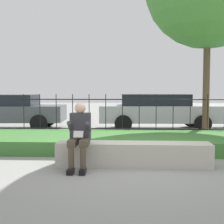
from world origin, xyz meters
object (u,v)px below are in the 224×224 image
Objects in this scene: car_parked_left at (9,110)px; car_parked_center at (158,110)px; stone_bench at (133,155)px; person_seated_reader at (80,133)px.

car_parked_center is at bearing -1.60° from car_parked_left.
car_parked_center is (1.02, 5.82, 0.52)m from stone_bench.
car_parked_center is at bearing 71.48° from person_seated_reader.
car_parked_left is (-5.73, -0.21, -0.01)m from car_parked_center.
car_parked_center is 1.09× the size of car_parked_left.
car_parked_left is (-4.71, 5.61, 0.51)m from stone_bench.
car_parked_left is at bearing 121.95° from person_seated_reader.
car_parked_center is at bearing 80.04° from stone_bench.
stone_bench is 5.93m from car_parked_center.
car_parked_center is (2.05, 6.11, 0.03)m from person_seated_reader.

